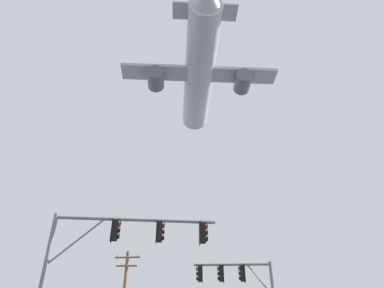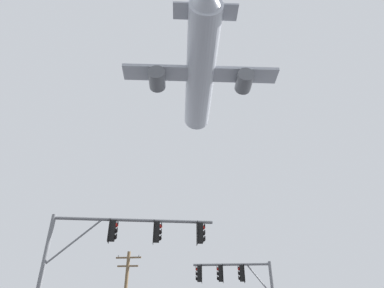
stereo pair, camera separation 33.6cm
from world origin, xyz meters
name	(u,v)px [view 2 (the right image)]	position (x,y,z in m)	size (l,w,h in m)	color
signal_pole_near	(115,247)	(-3.46, 9.12, 4.97)	(7.29, 1.48, 6.36)	slate
signal_pole_far	(240,285)	(2.24, 16.09, 4.37)	(4.78, 0.54, 5.68)	slate
airplane	(200,74)	(-0.88, 33.61, 37.35)	(23.57, 30.51, 8.30)	#B7BCC6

